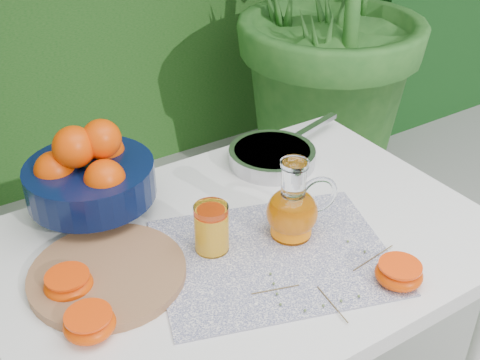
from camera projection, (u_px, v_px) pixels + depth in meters
white_table at (245, 269)px, 1.27m from camera, size 1.00×0.70×0.75m
placemat at (273, 256)px, 1.17m from camera, size 0.53×0.47×0.00m
cutting_board at (108, 274)px, 1.12m from camera, size 0.38×0.38×0.02m
fruit_bowl at (89, 173)px, 1.25m from camera, size 0.31×0.31×0.21m
juice_pitcher at (293, 210)px, 1.20m from camera, size 0.16×0.13×0.17m
juice_tumbler at (212, 229)px, 1.17m from camera, size 0.09×0.09×0.10m
saute_pan at (273, 155)px, 1.47m from camera, size 0.39×0.26×0.04m
orange_halves at (190, 293)px, 1.06m from camera, size 0.63×0.41×0.04m
thyme_sprigs at (330, 282)px, 1.10m from camera, size 0.31×0.17×0.01m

